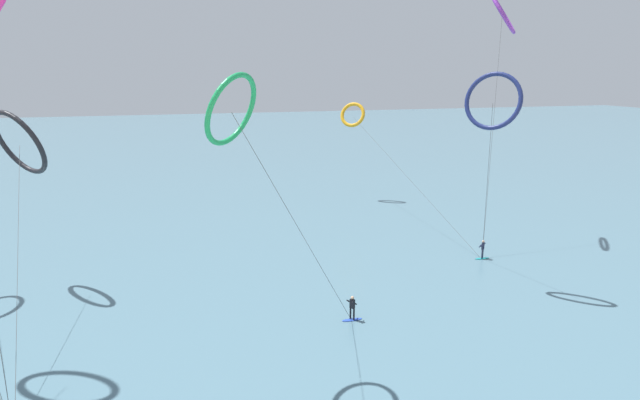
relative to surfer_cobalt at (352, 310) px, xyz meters
The scene contains 8 objects.
sea_water 83.80m from the surfer_cobalt, 91.76° to the left, with size 400.00×200.00×0.08m, color slate.
surfer_cobalt is the anchor object (origin of this frame).
surfer_teal 17.01m from the surfer_cobalt, 28.01° to the left, with size 1.40×0.73×1.70m.
kite_navy 17.89m from the surfer_cobalt, 14.97° to the left, with size 5.19×6.98×16.16m.
kite_charcoal 26.87m from the surfer_cobalt, 149.12° to the left, with size 5.48×22.40×13.57m.
kite_amber 36.60m from the surfer_cobalt, 70.35° to the left, with size 4.96×26.91×12.41m.
kite_violet 32.80m from the surfer_cobalt, 37.26° to the left, with size 7.81×10.10×23.48m.
kite_emerald 16.14m from the surfer_cobalt, 152.90° to the right, with size 9.83×6.04×16.15m.
Camera 1 is at (-8.61, -6.98, 16.12)m, focal length 29.90 mm.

